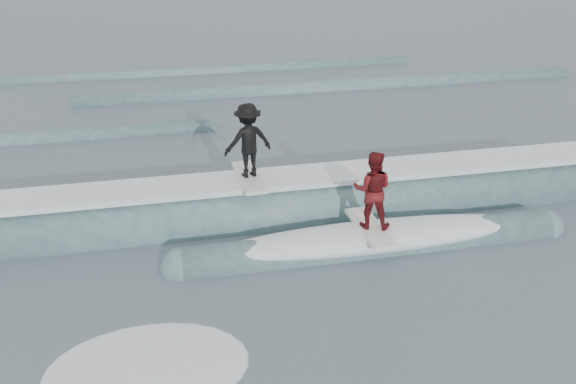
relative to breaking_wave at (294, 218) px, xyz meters
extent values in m
cylinder|color=#3A5E62|center=(-0.29, 0.36, -0.05)|extent=(19.23, 1.91, 1.91)
cylinder|color=#3A5E62|center=(1.51, -1.84, -0.05)|extent=(9.00, 1.01, 1.01)
sphere|color=#3A5E62|center=(-2.99, -1.84, -0.05)|extent=(1.01, 1.01, 1.01)
sphere|color=#3A5E62|center=(6.01, -1.84, -0.05)|extent=(1.01, 1.01, 1.01)
cube|color=white|center=(-0.29, 0.36, 0.98)|extent=(18.00, 1.30, 0.14)
ellipsoid|color=white|center=(1.51, -1.84, 0.25)|extent=(7.60, 1.30, 0.60)
cube|color=silver|center=(-1.08, 0.36, 1.10)|extent=(0.63, 2.02, 0.10)
imported|color=black|center=(-1.08, 0.36, 2.08)|extent=(1.32, 0.92, 1.87)
cube|color=white|center=(1.41, -1.84, 0.50)|extent=(0.64, 2.02, 0.10)
imported|color=#571012|center=(1.41, -1.84, 1.48)|extent=(1.10, 0.98, 1.85)
ellipsoid|color=white|center=(-3.82, -5.03, -0.05)|extent=(3.06, 2.08, 0.10)
cylinder|color=#3A5E62|center=(4.49, 11.58, -0.05)|extent=(22.00, 0.80, 0.80)
cylinder|color=#3A5E62|center=(-1.68, 15.58, -0.05)|extent=(22.00, 0.60, 0.60)
camera|label=1|loc=(-3.33, -14.36, 7.56)|focal=40.00mm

